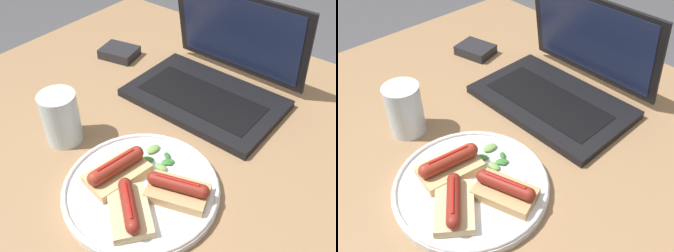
# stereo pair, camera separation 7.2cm
# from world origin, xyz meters

# --- Properties ---
(desk) EXTENTS (1.24, 0.89, 0.77)m
(desk) POSITION_xyz_m (0.00, 0.00, 0.68)
(desk) COLOR #93704C
(desk) RESTS_ON ground_plane
(laptop) EXTENTS (0.35, 0.26, 0.23)m
(laptop) POSITION_xyz_m (-0.05, 0.12, 0.81)
(laptop) COLOR black
(laptop) RESTS_ON desk
(plate) EXTENTS (0.28, 0.28, 0.02)m
(plate) POSITION_xyz_m (0.02, -0.21, 0.78)
(plate) COLOR silver
(plate) RESTS_ON desk
(sausage_toast_left) EXTENTS (0.08, 0.12, 0.05)m
(sausage_toast_left) POSITION_xyz_m (-0.03, -0.22, 0.80)
(sausage_toast_left) COLOR tan
(sausage_toast_left) RESTS_ON plate
(sausage_toast_middle) EXTENTS (0.12, 0.09, 0.04)m
(sausage_toast_middle) POSITION_xyz_m (0.08, -0.19, 0.80)
(sausage_toast_middle) COLOR tan
(sausage_toast_middle) RESTS_ON plate
(sausage_toast_right) EXTENTS (0.12, 0.12, 0.04)m
(sausage_toast_right) POSITION_xyz_m (0.04, -0.27, 0.80)
(sausage_toast_right) COLOR #D6B784
(sausage_toast_right) RESTS_ON plate
(salad_pile) EXTENTS (0.07, 0.07, 0.01)m
(salad_pile) POSITION_xyz_m (-0.01, -0.14, 0.79)
(salad_pile) COLOR #387A33
(salad_pile) RESTS_ON plate
(drinking_glass) EXTENTS (0.07, 0.07, 0.11)m
(drinking_glass) POSITION_xyz_m (-0.20, -0.21, 0.82)
(drinking_glass) COLOR silver
(drinking_glass) RESTS_ON desk
(external_drive) EXTENTS (0.11, 0.09, 0.03)m
(external_drive) POSITION_xyz_m (-0.35, 0.11, 0.78)
(external_drive) COLOR #232328
(external_drive) RESTS_ON desk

